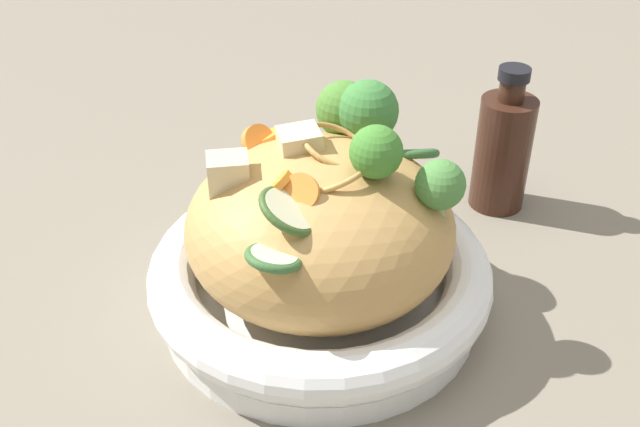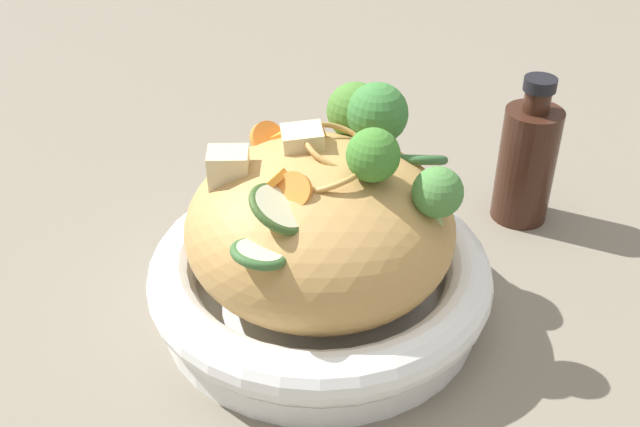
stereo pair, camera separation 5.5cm
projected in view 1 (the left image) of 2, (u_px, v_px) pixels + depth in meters
ground_plane at (320, 308)px, 0.60m from camera, size 3.00×3.00×0.00m
serving_bowl at (320, 279)px, 0.58m from camera, size 0.26×0.26×0.06m
noodle_heap at (320, 226)px, 0.56m from camera, size 0.20×0.20×0.13m
broccoli_florets at (372, 129)px, 0.55m from camera, size 0.15×0.10×0.07m
carrot_coins at (295, 154)px, 0.54m from camera, size 0.13×0.11×0.03m
zucchini_slices at (343, 194)px, 0.52m from camera, size 0.16×0.16×0.04m
chicken_chunks at (262, 159)px, 0.53m from camera, size 0.05×0.08×0.03m
soy_sauce_bottle at (503, 149)px, 0.69m from camera, size 0.05×0.05×0.14m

